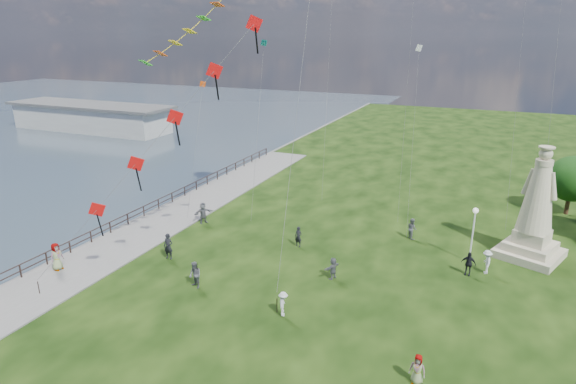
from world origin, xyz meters
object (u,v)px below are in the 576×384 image
at_px(pier_pavilion, 91,117).
at_px(person_1, 195,275).
at_px(person_6, 298,237).
at_px(person_8, 487,262).
at_px(person_9, 468,264).
at_px(person_7, 412,228).
at_px(lamppost, 474,223).
at_px(person_0, 168,246).
at_px(person_4, 417,369).
at_px(person_2, 283,304).
at_px(statue, 535,217).
at_px(person_11, 333,268).
at_px(person_10, 57,258).
at_px(person_5, 203,213).

distance_m(pier_pavilion, person_1, 60.48).
xyz_separation_m(person_6, person_8, (12.94, 1.05, 0.04)).
distance_m(pier_pavilion, person_9, 68.91).
bearing_deg(person_7, person_6, 82.48).
xyz_separation_m(lamppost, person_0, (-19.41, -7.88, -1.94)).
bearing_deg(person_4, person_2, 164.15).
relative_size(person_0, person_6, 1.20).
bearing_deg(person_6, person_8, 11.72).
bearing_deg(person_7, statue, -130.27).
height_order(pier_pavilion, person_0, pier_pavilion).
bearing_deg(person_9, person_11, -146.40).
bearing_deg(person_2, person_10, 73.21).
relative_size(person_8, person_11, 1.12).
bearing_deg(person_5, person_11, -77.41).
height_order(person_7, person_10, person_10).
xyz_separation_m(person_0, person_5, (-1.50, 6.69, -0.04)).
relative_size(person_2, person_9, 0.90).
bearing_deg(pier_pavilion, person_7, -23.76).
bearing_deg(lamppost, person_11, -142.65).
xyz_separation_m(person_7, person_8, (5.50, -3.81, -0.01)).
relative_size(statue, person_10, 4.24).
relative_size(pier_pavilion, person_2, 20.72).
bearing_deg(statue, lamppost, -124.77).
distance_m(person_1, person_5, 10.88).
relative_size(statue, person_9, 4.95).
distance_m(person_5, person_10, 11.90).
bearing_deg(statue, person_5, -150.18).
relative_size(person_7, person_8, 1.01).
bearing_deg(statue, person_10, -131.51).
bearing_deg(person_8, pier_pavilion, -125.32).
relative_size(lamppost, person_2, 2.75).
bearing_deg(person_5, person_8, -57.18).
distance_m(lamppost, person_9, 2.90).
height_order(pier_pavilion, person_2, pier_pavilion).
distance_m(statue, person_5, 25.08).
xyz_separation_m(person_2, person_10, (-15.94, -1.12, 0.22)).
xyz_separation_m(person_5, person_6, (9.05, -1.16, -0.12)).
bearing_deg(pier_pavilion, person_1, -39.49).
distance_m(person_0, person_11, 11.63).
relative_size(person_1, person_7, 1.05).
distance_m(person_2, person_4, 8.23).
relative_size(person_4, person_10, 0.79).
distance_m(lamppost, person_11, 10.20).
distance_m(statue, person_0, 25.55).
height_order(person_6, person_9, person_9).
bearing_deg(person_8, person_6, -95.86).
relative_size(person_6, person_9, 0.96).
bearing_deg(person_1, person_7, 75.23).
height_order(person_0, person_4, person_0).
distance_m(person_0, person_6, 9.37).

